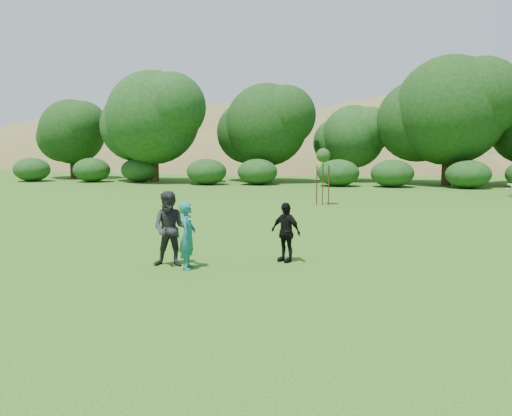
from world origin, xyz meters
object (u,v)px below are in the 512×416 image
at_px(player_teal, 188,236).
at_px(sapling, 323,157).
at_px(player_grey, 171,229).
at_px(player_black, 285,232).

height_order(player_teal, sapling, sapling).
bearing_deg(sapling, player_grey, -102.46).
height_order(player_grey, sapling, sapling).
xyz_separation_m(player_black, sapling, (0.28, 12.63, 1.65)).
bearing_deg(player_black, player_teal, -120.27).
relative_size(player_grey, sapling, 0.66).
height_order(player_teal, player_grey, player_grey).
bearing_deg(player_grey, player_black, 13.41).
distance_m(player_teal, player_black, 2.54).
bearing_deg(player_black, player_grey, -128.50).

